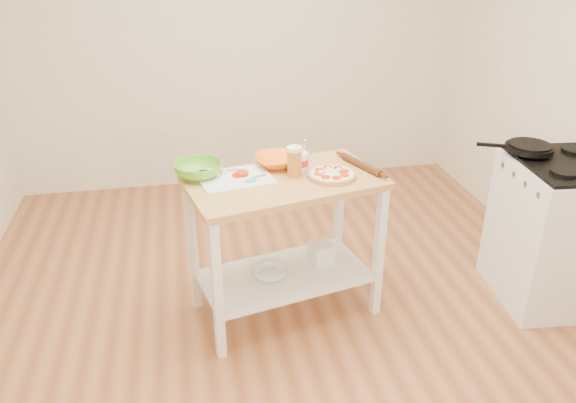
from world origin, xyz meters
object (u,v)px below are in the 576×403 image
(spatula, at_px, (255,178))
(shelf_glass_bowl, at_px, (270,272))
(cutting_board, at_px, (235,178))
(knife, at_px, (216,171))
(pizza, at_px, (332,174))
(green_bowl, at_px, (198,170))
(yogurt_tub, at_px, (300,162))
(skillet, at_px, (528,148))
(shelf_bin, at_px, (321,253))
(prep_island, at_px, (285,219))
(orange_bowl, at_px, (278,161))
(beer_pint, at_px, (294,161))
(rolling_pin, at_px, (361,165))
(gas_stove, at_px, (554,231))

(spatula, relative_size, shelf_glass_bowl, 0.62)
(cutting_board, height_order, knife, cutting_board)
(pizza, xyz_separation_m, green_bowl, (-0.75, 0.15, 0.03))
(cutting_board, distance_m, spatula, 0.12)
(spatula, bearing_deg, yogurt_tub, -6.20)
(skillet, xyz_separation_m, pizza, (-1.25, -0.04, -0.06))
(cutting_board, xyz_separation_m, shelf_glass_bowl, (0.18, -0.07, -0.61))
(shelf_bin, bearing_deg, yogurt_tub, 177.22)
(prep_island, height_order, skillet, skillet)
(spatula, xyz_separation_m, orange_bowl, (0.16, 0.19, 0.02))
(pizza, xyz_separation_m, beer_pint, (-0.21, 0.06, 0.07))
(knife, bearing_deg, yogurt_tub, 0.04)
(beer_pint, bearing_deg, spatula, -173.38)
(yogurt_tub, distance_m, shelf_glass_bowl, 0.70)
(skillet, distance_m, pizza, 1.25)
(prep_island, height_order, shelf_glass_bowl, prep_island)
(pizza, distance_m, cutting_board, 0.55)
(skillet, xyz_separation_m, orange_bowl, (-1.53, 0.19, -0.04))
(skillet, bearing_deg, shelf_bin, -159.78)
(cutting_board, relative_size, green_bowl, 1.62)
(orange_bowl, relative_size, rolling_pin, 0.76)
(orange_bowl, bearing_deg, rolling_pin, -14.62)
(spatula, height_order, beer_pint, beer_pint)
(green_bowl, height_order, shelf_glass_bowl, green_bowl)
(skillet, relative_size, cutting_board, 0.97)
(knife, height_order, rolling_pin, rolling_pin)
(skillet, relative_size, beer_pint, 2.44)
(knife, xyz_separation_m, rolling_pin, (0.85, -0.07, 0.00))
(knife, relative_size, rolling_pin, 0.78)
(skillet, bearing_deg, green_bowl, -159.40)
(orange_bowl, bearing_deg, beer_pint, -67.92)
(green_bowl, height_order, yogurt_tub, yogurt_tub)
(knife, bearing_deg, orange_bowl, 13.80)
(pizza, xyz_separation_m, knife, (-0.64, 0.17, 0.00))
(gas_stove, height_order, green_bowl, gas_stove)
(beer_pint, relative_size, rolling_pin, 0.51)
(cutting_board, relative_size, knife, 1.64)
(beer_pint, xyz_separation_m, rolling_pin, (0.41, 0.04, -0.07))
(rolling_pin, distance_m, shelf_bin, 0.63)
(prep_island, relative_size, spatula, 8.87)
(orange_bowl, distance_m, shelf_bin, 0.67)
(cutting_board, relative_size, yogurt_tub, 2.21)
(orange_bowl, height_order, shelf_glass_bowl, orange_bowl)
(knife, bearing_deg, cutting_board, -39.63)
(pizza, bearing_deg, prep_island, 175.94)
(pizza, height_order, green_bowl, green_bowl)
(orange_bowl, bearing_deg, prep_island, -88.57)
(green_bowl, bearing_deg, skillet, -3.21)
(orange_bowl, height_order, yogurt_tub, yogurt_tub)
(knife, distance_m, beer_pint, 0.46)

